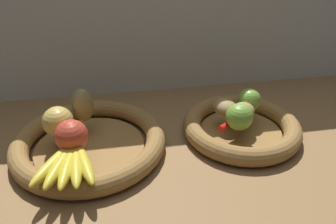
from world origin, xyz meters
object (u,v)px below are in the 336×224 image
Objects in this scene: fruit_bowl_right at (241,127)px; pear_brown at (83,105)px; potato_oblong at (225,107)px; chili_pepper at (238,119)px; apple_red_front at (72,136)px; lime_near at (239,117)px; fruit_bowl_left at (89,142)px; apple_golden_left at (58,121)px; banana_bunch_front at (69,162)px; lime_far at (249,100)px; potato_large at (243,111)px.

pear_brown is (-39.74, 6.48, 6.83)cm from fruit_bowl_right.
potato_oblong reaches higher than chili_pepper.
lime_near is at bearing 2.38° from apple_red_front.
pear_brown is at bearing 174.37° from potato_oblong.
lime_near is at bearing -15.88° from pear_brown.
apple_golden_left reaches higher than fruit_bowl_left.
apple_golden_left is 0.43× the size of banana_bunch_front.
potato_oblong is at bearing 12.82° from apple_red_front.
fruit_bowl_left is 38.71cm from fruit_bowl_right.
banana_bunch_front is (-2.26, -18.43, -3.03)cm from pear_brown.
potato_oblong is at bearing 21.28° from banana_bunch_front.
lime_far is at bearing 12.27° from apple_red_front.
potato_large is at bearing 7.77° from apple_red_front.
banana_bunch_front is at bearing -105.39° from fruit_bowl_left.
potato_large is at bearing -2.44° from chili_pepper.
lime_near is at bearing -123.69° from fruit_bowl_right.
apple_golden_left is at bearing 178.79° from potato_large.
apple_golden_left is at bearing -177.26° from potato_oblong.
apple_red_front is (3.55, -6.63, 0.02)cm from apple_golden_left.
lime_near is (38.91, 1.62, -0.30)cm from apple_red_front.
pear_brown is at bearing 176.78° from lime_far.
lime_near is (36.00, -4.06, 5.79)cm from fruit_bowl_left.
banana_bunch_front is 41.76cm from chili_pepper.
lime_near is at bearing -81.35° from potato_oblong.
pear_brown reaches higher than potato_oblong.
lime_near is at bearing -6.44° from fruit_bowl_left.
fruit_bowl_right is (38.71, 0.00, 0.01)cm from fruit_bowl_left.
fruit_bowl_right is 4.24× the size of apple_golden_left.
banana_bunch_front is 2.70× the size of lime_far.
potato_large is 4.78cm from potato_oblong.
fruit_bowl_right is 5.02× the size of potato_large.
chili_pepper is at bearing -148.70° from potato_large.
banana_bunch_front is (-42.00, -11.95, 3.80)cm from fruit_bowl_right.
lime_near is (37.03, -10.54, -1.06)cm from pear_brown.
pear_brown reaches higher than fruit_bowl_right.
apple_red_front is 1.09× the size of potato_oblong.
banana_bunch_front reaches higher than fruit_bowl_right.
pear_brown is 1.32× the size of lime_near.
chili_pepper is at bearing -1.59° from fruit_bowl_left.
apple_golden_left is 7.78cm from pear_brown.
potato_large is 5.21cm from lime_far.
banana_bunch_front is 1.19× the size of chili_pepper.
potato_large is 0.92× the size of lime_near.
pear_brown is at bearing 170.74° from potato_large.
lime_near is 4.03cm from chili_pepper.
potato_oblong is (34.94, 2.93, 4.58)cm from fruit_bowl_left.
fruit_bowl_left is 38.99cm from potato_large.
lime_far reaches higher than chili_pepper.
potato_oblong is at bearing 98.65° from lime_near.
apple_red_front is 0.52× the size of chili_pepper.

